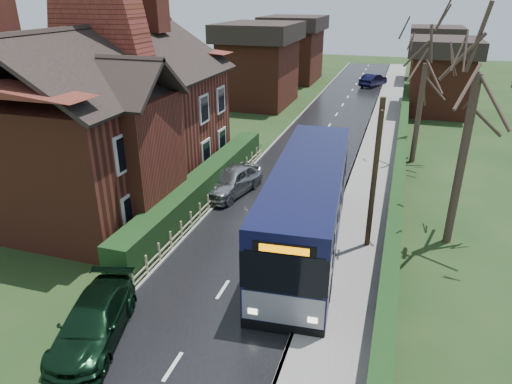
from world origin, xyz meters
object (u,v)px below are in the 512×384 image
(bus, at_px, (307,206))
(car_green, at_px, (93,322))
(telegraph_pole, at_px, (374,176))
(bus_stop_sign, at_px, (334,203))
(brick_house, at_px, (111,114))
(car_silver, at_px, (232,181))

(bus, bearing_deg, car_green, -127.45)
(bus, bearing_deg, telegraph_pole, 6.32)
(car_green, xyz_separation_m, telegraph_pole, (7.70, 8.48, 2.65))
(bus, height_order, bus_stop_sign, bus)
(brick_house, relative_size, bus_stop_sign, 5.60)
(car_silver, bearing_deg, telegraph_pole, -13.19)
(bus_stop_sign, bearing_deg, bus, -147.18)
(brick_house, xyz_separation_m, telegraph_pole, (13.53, -1.95, -1.07))
(brick_house, xyz_separation_m, bus_stop_sign, (11.93, -1.54, -2.66))
(brick_house, bearing_deg, bus_stop_sign, -7.37)
(bus, relative_size, bus_stop_sign, 4.72)
(car_silver, height_order, telegraph_pole, telegraph_pole)
(brick_house, relative_size, bus, 1.19)
(bus, height_order, car_green, bus)
(car_silver, bearing_deg, bus_stop_sign, -15.89)
(brick_house, bearing_deg, telegraph_pole, -8.22)
(telegraph_pole, bearing_deg, brick_house, 167.95)
(bus_stop_sign, relative_size, telegraph_pole, 0.40)
(bus, relative_size, car_silver, 2.75)
(brick_house, bearing_deg, car_green, -60.78)
(brick_house, distance_m, bus, 11.50)
(car_silver, xyz_separation_m, bus_stop_sign, (6.00, -3.24, 0.95))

